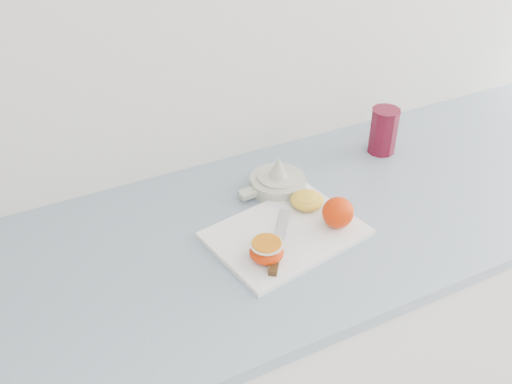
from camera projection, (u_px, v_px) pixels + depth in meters
counter at (322, 334)px, 1.57m from camera, size 2.33×0.64×0.89m
cutting_board at (286, 234)px, 1.22m from camera, size 0.35×0.28×0.01m
whole_orange at (338, 212)px, 1.22m from camera, size 0.07×0.07×0.07m
half_orange at (267, 251)px, 1.14m from camera, size 0.07×0.07×0.04m
squeezed_shell at (307, 200)px, 1.29m from camera, size 0.08×0.08×0.03m
paring_knife at (277, 252)px, 1.16m from camera, size 0.14×0.18×0.01m
citrus_juicer at (278, 181)px, 1.35m from camera, size 0.17×0.13×0.09m
red_tumbler at (383, 132)px, 1.48m from camera, size 0.07×0.07×0.12m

